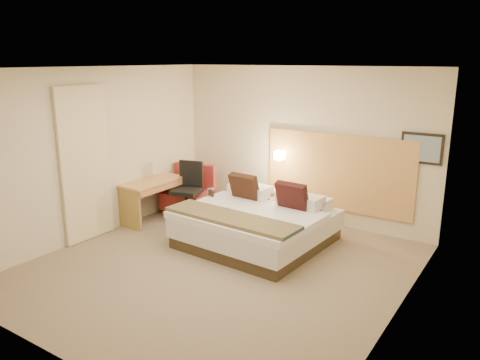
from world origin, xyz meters
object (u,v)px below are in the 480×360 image
Objects in this scene: bed at (258,223)px; desk at (153,189)px; side_table at (210,212)px; lounge_chair at (190,193)px; desk_chair at (188,196)px.

bed is 1.83× the size of desk.
bed reaches higher than side_table.
side_table is at bearing -30.26° from lounge_chair.
side_table is 0.49× the size of desk.
lounge_chair reaches higher than desk.
desk is 1.15× the size of desk_chair.
desk_chair is (-1.66, 0.32, 0.10)m from bed.
desk reaches higher than side_table.
lounge_chair is at bearing 149.74° from side_table.
desk_chair is (-0.60, 0.15, 0.15)m from side_table.
side_table is 0.57× the size of desk_chair.
side_table is at bearing 171.09° from bed.
side_table is 0.64m from desk_chair.
lounge_chair is 0.97m from side_table.
desk is 0.63m from desk_chair.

